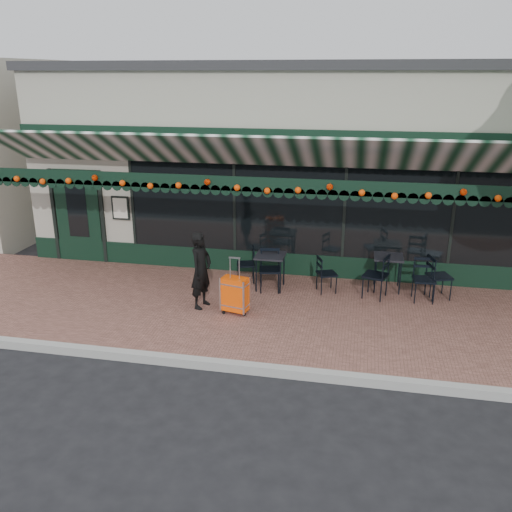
% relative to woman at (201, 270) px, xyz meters
% --- Properties ---
extents(ground, '(80.00, 80.00, 0.00)m').
position_rel_woman_xyz_m(ground, '(1.16, -1.89, -0.90)').
color(ground, black).
rests_on(ground, ground).
extents(sidewalk, '(18.00, 4.00, 0.15)m').
position_rel_woman_xyz_m(sidewalk, '(1.16, 0.11, -0.82)').
color(sidewalk, brown).
rests_on(sidewalk, ground).
extents(curb, '(18.00, 0.16, 0.15)m').
position_rel_woman_xyz_m(curb, '(1.16, -1.97, -0.82)').
color(curb, '#9E9E99').
rests_on(curb, ground).
extents(restaurant_building, '(12.00, 9.60, 4.50)m').
position_rel_woman_xyz_m(restaurant_building, '(1.16, 5.94, 1.38)').
color(restaurant_building, '#A39F8D').
rests_on(restaurant_building, ground).
extents(woman, '(0.49, 0.62, 1.49)m').
position_rel_woman_xyz_m(woman, '(0.00, 0.00, 0.00)').
color(woman, black).
rests_on(woman, sidewalk).
extents(suitcase, '(0.53, 0.37, 1.10)m').
position_rel_woman_xyz_m(suitcase, '(0.70, -0.17, -0.38)').
color(suitcase, '#FF4E08').
rests_on(suitcase, sidewalk).
extents(cafe_table_a, '(0.59, 0.59, 0.73)m').
position_rel_woman_xyz_m(cafe_table_a, '(3.53, 1.61, -0.09)').
color(cafe_table_a, black).
rests_on(cafe_table_a, sidewalk).
extents(cafe_table_b, '(0.60, 0.60, 0.74)m').
position_rel_woman_xyz_m(cafe_table_b, '(1.13, 1.19, -0.08)').
color(cafe_table_b, black).
rests_on(cafe_table_b, sidewalk).
extents(chair_a_left, '(0.58, 0.58, 0.91)m').
position_rel_woman_xyz_m(chair_a_left, '(3.27, 1.13, -0.29)').
color(chair_a_left, black).
rests_on(chair_a_left, sidewalk).
extents(chair_a_right, '(0.56, 0.56, 0.89)m').
position_rel_woman_xyz_m(chair_a_right, '(4.52, 1.35, -0.30)').
color(chair_a_right, black).
rests_on(chair_a_right, sidewalk).
extents(chair_a_front, '(0.46, 0.46, 0.86)m').
position_rel_woman_xyz_m(chair_a_front, '(4.21, 1.14, -0.31)').
color(chair_a_front, black).
rests_on(chair_a_front, sidewalk).
extents(chair_b_left, '(0.48, 0.48, 0.78)m').
position_rel_woman_xyz_m(chair_b_left, '(0.55, 1.46, -0.35)').
color(chair_b_left, black).
rests_on(chair_b_left, sidewalk).
extents(chair_b_right, '(0.50, 0.50, 0.77)m').
position_rel_woman_xyz_m(chair_b_right, '(2.30, 1.23, -0.36)').
color(chair_b_right, black).
rests_on(chair_b_right, sidewalk).
extents(chair_b_front, '(0.51, 0.51, 0.88)m').
position_rel_woman_xyz_m(chair_b_front, '(1.14, 1.07, -0.30)').
color(chair_b_front, black).
rests_on(chair_b_front, sidewalk).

